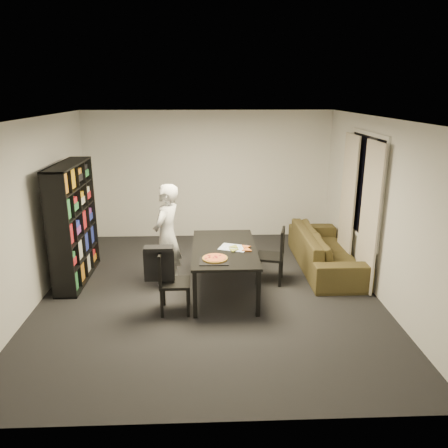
{
  "coord_description": "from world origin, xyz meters",
  "views": [
    {
      "loc": [
        -0.04,
        -6.1,
        2.96
      ],
      "look_at": [
        0.22,
        0.14,
        1.05
      ],
      "focal_mm": 35.0,
      "sensor_mm": 36.0,
      "label": 1
    }
  ],
  "objects_px": {
    "pepperoni_pizza": "(215,258)",
    "sofa": "(326,250)",
    "chair_right": "(276,252)",
    "dining_table": "(224,251)",
    "bookshelf": "(73,223)",
    "chair_left": "(169,278)",
    "person": "(167,236)",
    "baking_tray": "(214,261)"
  },
  "relations": [
    {
      "from": "bookshelf",
      "to": "person",
      "type": "height_order",
      "value": "bookshelf"
    },
    {
      "from": "bookshelf",
      "to": "sofa",
      "type": "distance_m",
      "value": 4.22
    },
    {
      "from": "bookshelf",
      "to": "pepperoni_pizza",
      "type": "bearing_deg",
      "value": -25.53
    },
    {
      "from": "person",
      "to": "pepperoni_pizza",
      "type": "xyz_separation_m",
      "value": [
        0.72,
        -0.77,
        -0.08
      ]
    },
    {
      "from": "dining_table",
      "to": "person",
      "type": "xyz_separation_m",
      "value": [
        -0.87,
        0.27,
        0.17
      ]
    },
    {
      "from": "person",
      "to": "pepperoni_pizza",
      "type": "distance_m",
      "value": 1.06
    },
    {
      "from": "person",
      "to": "pepperoni_pizza",
      "type": "height_order",
      "value": "person"
    },
    {
      "from": "dining_table",
      "to": "person",
      "type": "distance_m",
      "value": 0.93
    },
    {
      "from": "bookshelf",
      "to": "chair_right",
      "type": "distance_m",
      "value": 3.24
    },
    {
      "from": "chair_right",
      "to": "pepperoni_pizza",
      "type": "relative_size",
      "value": 2.56
    },
    {
      "from": "chair_left",
      "to": "chair_right",
      "type": "xyz_separation_m",
      "value": [
        1.62,
        0.92,
        0.0
      ]
    },
    {
      "from": "person",
      "to": "baking_tray",
      "type": "height_order",
      "value": "person"
    },
    {
      "from": "pepperoni_pizza",
      "to": "chair_left",
      "type": "bearing_deg",
      "value": -170.55
    },
    {
      "from": "chair_left",
      "to": "baking_tray",
      "type": "height_order",
      "value": "chair_left"
    },
    {
      "from": "person",
      "to": "dining_table",
      "type": "bearing_deg",
      "value": 95.21
    },
    {
      "from": "dining_table",
      "to": "chair_right",
      "type": "bearing_deg",
      "value": 20.47
    },
    {
      "from": "dining_table",
      "to": "sofa",
      "type": "distance_m",
      "value": 2.02
    },
    {
      "from": "dining_table",
      "to": "sofa",
      "type": "xyz_separation_m",
      "value": [
        1.79,
        0.86,
        -0.32
      ]
    },
    {
      "from": "bookshelf",
      "to": "baking_tray",
      "type": "relative_size",
      "value": 4.75
    },
    {
      "from": "pepperoni_pizza",
      "to": "sofa",
      "type": "bearing_deg",
      "value": 35.08
    },
    {
      "from": "baking_tray",
      "to": "chair_right",
      "type": "bearing_deg",
      "value": 40.95
    },
    {
      "from": "baking_tray",
      "to": "sofa",
      "type": "height_order",
      "value": "baking_tray"
    },
    {
      "from": "chair_right",
      "to": "bookshelf",
      "type": "bearing_deg",
      "value": -80.45
    },
    {
      "from": "chair_left",
      "to": "pepperoni_pizza",
      "type": "xyz_separation_m",
      "value": [
        0.64,
        0.11,
        0.23
      ]
    },
    {
      "from": "chair_right",
      "to": "baking_tray",
      "type": "xyz_separation_m",
      "value": [
        -0.99,
        -0.86,
        0.21
      ]
    },
    {
      "from": "chair_right",
      "to": "person",
      "type": "xyz_separation_m",
      "value": [
        -1.7,
        -0.04,
        0.31
      ]
    },
    {
      "from": "bookshelf",
      "to": "dining_table",
      "type": "relative_size",
      "value": 1.11
    },
    {
      "from": "chair_left",
      "to": "pepperoni_pizza",
      "type": "relative_size",
      "value": 2.54
    },
    {
      "from": "chair_right",
      "to": "person",
      "type": "distance_m",
      "value": 1.73
    },
    {
      "from": "chair_left",
      "to": "chair_right",
      "type": "distance_m",
      "value": 1.86
    },
    {
      "from": "baking_tray",
      "to": "sofa",
      "type": "distance_m",
      "value": 2.45
    },
    {
      "from": "chair_right",
      "to": "pepperoni_pizza",
      "type": "distance_m",
      "value": 1.29
    },
    {
      "from": "chair_left",
      "to": "sofa",
      "type": "xyz_separation_m",
      "value": [
        2.58,
        1.47,
        -0.18
      ]
    },
    {
      "from": "person",
      "to": "sofa",
      "type": "xyz_separation_m",
      "value": [
        2.67,
        0.59,
        -0.49
      ]
    },
    {
      "from": "chair_left",
      "to": "dining_table",
      "type": "bearing_deg",
      "value": -53.4
    },
    {
      "from": "chair_left",
      "to": "chair_right",
      "type": "bearing_deg",
      "value": -61.43
    },
    {
      "from": "bookshelf",
      "to": "dining_table",
      "type": "height_order",
      "value": "bookshelf"
    },
    {
      "from": "bookshelf",
      "to": "baking_tray",
      "type": "height_order",
      "value": "bookshelf"
    },
    {
      "from": "pepperoni_pizza",
      "to": "sofa",
      "type": "xyz_separation_m",
      "value": [
        1.94,
        1.36,
        -0.41
      ]
    },
    {
      "from": "bookshelf",
      "to": "chair_right",
      "type": "height_order",
      "value": "bookshelf"
    },
    {
      "from": "bookshelf",
      "to": "person",
      "type": "relative_size",
      "value": 1.17
    },
    {
      "from": "bookshelf",
      "to": "person",
      "type": "distance_m",
      "value": 1.53
    }
  ]
}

